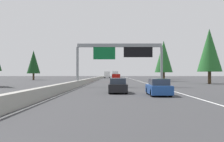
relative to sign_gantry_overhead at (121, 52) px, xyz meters
The scene contains 14 objects.
ground_plane 26.55m from the sign_gantry_overhead, 13.39° to the left, with size 320.00×320.00×0.00m, color #38383A.
median_barrier 46.03m from the sign_gantry_overhead, ahead, with size 180.00×0.56×0.90m, color #9E9B93.
shoulder_stripe_right 36.14m from the sign_gantry_overhead, ahead, with size 160.00×0.16×0.01m, color silver.
shoulder_stripe_median 36.19m from the sign_gantry_overhead, ahead, with size 160.00×0.16×0.01m, color silver.
sign_gantry_overhead is the anchor object (origin of this frame).
sedan_mid_right 16.44m from the sign_gantry_overhead, 169.19° to the right, with size 4.40×1.80×1.47m.
sedan_mid_left 13.28m from the sign_gantry_overhead, behind, with size 4.40×1.80×1.47m.
pickup_far_left 22.31m from the sign_gantry_overhead, ahead, with size 5.60×2.00×1.86m.
box_truck_near_center 81.78m from the sign_gantry_overhead, ahead, with size 8.50×2.40×2.95m.
bus_far_center 87.08m from the sign_gantry_overhead, ahead, with size 11.50×2.55×3.10m.
conifer_right_near 21.32m from the sign_gantry_overhead, 54.44° to the right, with size 4.65×4.65×10.58m.
conifer_right_mid 32.07m from the sign_gantry_overhead, 21.50° to the right, with size 4.56×4.56×10.37m.
conifer_right_far 57.50m from the sign_gantry_overhead, 16.38° to the right, with size 5.47×5.47×12.43m.
conifer_left_mid 50.63m from the sign_gantry_overhead, 30.64° to the left, with size 4.02×4.02×9.13m.
Camera 1 is at (-4.87, -5.08, 1.91)m, focal length 43.41 mm.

